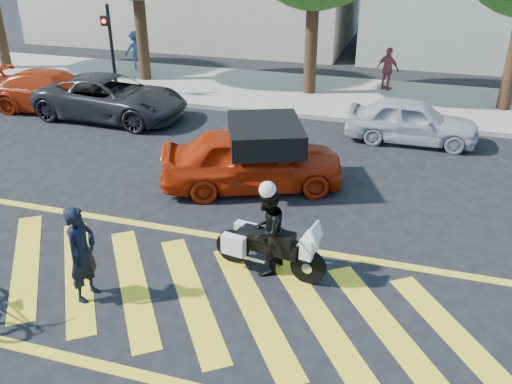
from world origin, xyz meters
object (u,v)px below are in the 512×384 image
(police_motorcycle, at_px, (268,246))
(officer_moto, at_px, (267,231))
(red_convertible, at_px, (252,159))
(parked_mid_left, at_px, (111,98))
(parked_mid_right, at_px, (412,121))
(parked_left, at_px, (55,91))
(officer_bike, at_px, (82,254))

(police_motorcycle, distance_m, officer_moto, 0.31)
(red_convertible, distance_m, parked_mid_left, 6.76)
(red_convertible, bearing_deg, parked_mid_right, -61.67)
(officer_moto, bearing_deg, parked_left, -117.42)
(police_motorcycle, xyz_separation_m, parked_mid_right, (2.15, 7.36, 0.12))
(red_convertible, distance_m, parked_mid_right, 5.38)
(officer_bike, xyz_separation_m, red_convertible, (1.39, 4.81, -0.12))
(red_convertible, height_order, parked_mid_left, red_convertible)
(red_convertible, bearing_deg, parked_left, 42.91)
(officer_moto, bearing_deg, red_convertible, -149.06)
(police_motorcycle, bearing_deg, officer_moto, -149.57)
(officer_bike, relative_size, police_motorcycle, 0.80)
(officer_moto, distance_m, red_convertible, 3.46)
(officer_bike, xyz_separation_m, police_motorcycle, (2.67, 1.60, -0.34))
(officer_bike, distance_m, police_motorcycle, 3.13)
(officer_moto, relative_size, parked_mid_right, 0.45)
(officer_moto, relative_size, parked_mid_left, 0.34)
(police_motorcycle, relative_size, parked_mid_right, 0.58)
(police_motorcycle, bearing_deg, parked_mid_right, 83.19)
(parked_mid_right, bearing_deg, parked_mid_left, 93.56)
(police_motorcycle, xyz_separation_m, officer_moto, (-0.01, -0.01, 0.31))
(red_convertible, relative_size, parked_left, 0.94)
(parked_mid_right, bearing_deg, red_convertible, 140.17)
(police_motorcycle, relative_size, officer_moto, 1.28)
(officer_bike, relative_size, parked_mid_right, 0.46)
(officer_bike, bearing_deg, red_convertible, -13.68)
(red_convertible, xyz_separation_m, parked_left, (-7.95, 3.71, -0.07))
(parked_mid_right, bearing_deg, parked_left, 91.96)
(police_motorcycle, height_order, parked_left, parked_left)
(officer_moto, height_order, parked_mid_left, officer_moto)
(parked_left, bearing_deg, red_convertible, -119.02)
(parked_mid_left, bearing_deg, parked_mid_right, -83.72)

